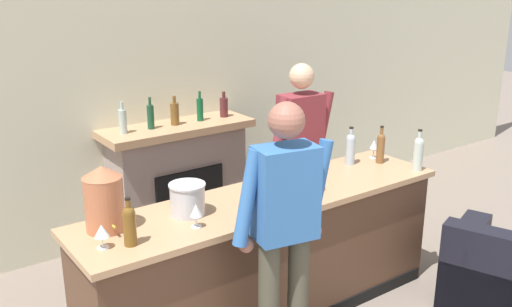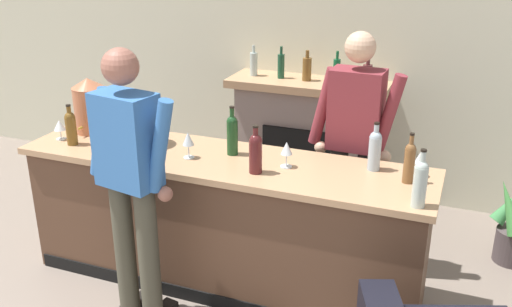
# 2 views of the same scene
# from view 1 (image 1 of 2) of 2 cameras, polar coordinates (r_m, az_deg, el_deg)

# --- Properties ---
(wall_back_panel) EXTENTS (12.00, 0.07, 2.75)m
(wall_back_panel) POSITION_cam_1_polar(r_m,az_deg,el_deg) (5.34, -12.44, 5.59)
(wall_back_panel) COLOR beige
(wall_back_panel) RESTS_ON ground_plane
(bar_counter) EXTENTS (2.81, 0.69, 0.95)m
(bar_counter) POSITION_cam_1_polar(r_m,az_deg,el_deg) (4.21, 1.15, -10.31)
(bar_counter) COLOR #513525
(bar_counter) RESTS_ON ground_plane
(fireplace_stone) EXTENTS (1.42, 0.52, 1.41)m
(fireplace_stone) POSITION_cam_1_polar(r_m,az_deg,el_deg) (5.46, -7.77, -2.64)
(fireplace_stone) COLOR gray
(fireplace_stone) RESTS_ON ground_plane
(armchair_black) EXTENTS (1.05, 1.12, 0.70)m
(armchair_black) POSITION_cam_1_polar(r_m,az_deg,el_deg) (4.80, 24.02, -11.27)
(armchair_black) COLOR black
(armchair_black) RESTS_ON ground_plane
(potted_plant_corner) EXTENTS (0.38, 0.45, 0.69)m
(potted_plant_corner) POSITION_cam_1_polar(r_m,az_deg,el_deg) (6.17, 9.77, -3.33)
(potted_plant_corner) COLOR #493E3F
(potted_plant_corner) RESTS_ON ground_plane
(person_customer) EXTENTS (0.65, 0.35, 1.78)m
(person_customer) POSITION_cam_1_polar(r_m,az_deg,el_deg) (3.39, 2.85, -7.96)
(person_customer) COLOR #444134
(person_customer) RESTS_ON ground_plane
(person_bartender) EXTENTS (0.66, 0.31, 1.75)m
(person_bartender) POSITION_cam_1_polar(r_m,az_deg,el_deg) (4.86, 4.44, -0.15)
(person_bartender) COLOR #373738
(person_bartender) RESTS_ON ground_plane
(copper_dispenser) EXTENTS (0.24, 0.28, 0.41)m
(copper_dispenser) POSITION_cam_1_polar(r_m,az_deg,el_deg) (3.54, -14.99, -4.34)
(copper_dispenser) COLOR #B46644
(copper_dispenser) RESTS_ON bar_counter
(ice_bucket_steel) EXTENTS (0.24, 0.24, 0.21)m
(ice_bucket_steel) POSITION_cam_1_polar(r_m,az_deg,el_deg) (3.71, -6.86, -4.55)
(ice_bucket_steel) COLOR silver
(ice_bucket_steel) RESTS_ON bar_counter
(wine_bottle_rose_blush) EXTENTS (0.08, 0.08, 0.29)m
(wine_bottle_rose_blush) POSITION_cam_1_polar(r_m,az_deg,el_deg) (3.34, -12.54, -6.89)
(wine_bottle_rose_blush) COLOR brown
(wine_bottle_rose_blush) RESTS_ON bar_counter
(wine_bottle_merlot_tall) EXTENTS (0.08, 0.08, 0.31)m
(wine_bottle_merlot_tall) POSITION_cam_1_polar(r_m,az_deg,el_deg) (4.70, 9.42, 0.60)
(wine_bottle_merlot_tall) COLOR #9EB1BD
(wine_bottle_merlot_tall) RESTS_ON bar_counter
(wine_bottle_riesling_slim) EXTENTS (0.07, 0.07, 0.31)m
(wine_bottle_riesling_slim) POSITION_cam_1_polar(r_m,az_deg,el_deg) (4.78, 12.36, 0.68)
(wine_bottle_riesling_slim) COLOR brown
(wine_bottle_riesling_slim) RESTS_ON bar_counter
(wine_bottle_chardonnay_pale) EXTENTS (0.08, 0.08, 0.34)m
(wine_bottle_chardonnay_pale) POSITION_cam_1_polar(r_m,az_deg,el_deg) (4.05, 0.79, -1.80)
(wine_bottle_chardonnay_pale) COLOR #1B431F
(wine_bottle_chardonnay_pale) RESTS_ON bar_counter
(wine_bottle_burgundy_dark) EXTENTS (0.08, 0.08, 0.31)m
(wine_bottle_burgundy_dark) POSITION_cam_1_polar(r_m,az_deg,el_deg) (4.04, 5.73, -2.10)
(wine_bottle_burgundy_dark) COLOR #4D1A1B
(wine_bottle_burgundy_dark) RESTS_ON bar_counter
(wine_bottle_cabernet_heavy) EXTENTS (0.08, 0.08, 0.34)m
(wine_bottle_cabernet_heavy) POSITION_cam_1_polar(r_m,az_deg,el_deg) (4.66, 15.93, 0.11)
(wine_bottle_cabernet_heavy) COLOR #AEBEB5
(wine_bottle_cabernet_heavy) RESTS_ON bar_counter
(wine_glass_mid_counter) EXTENTS (0.07, 0.07, 0.16)m
(wine_glass_mid_counter) POSITION_cam_1_polar(r_m,az_deg,el_deg) (4.90, 11.71, 0.82)
(wine_glass_mid_counter) COLOR silver
(wine_glass_mid_counter) RESTS_ON bar_counter
(wine_glass_front_right) EXTENTS (0.08, 0.08, 0.18)m
(wine_glass_front_right) POSITION_cam_1_polar(r_m,az_deg,el_deg) (3.80, -0.67, -3.50)
(wine_glass_front_right) COLOR silver
(wine_glass_front_right) RESTS_ON bar_counter
(wine_glass_by_dispenser) EXTENTS (0.09, 0.09, 0.15)m
(wine_glass_by_dispenser) POSITION_cam_1_polar(r_m,az_deg,el_deg) (3.36, -15.18, -7.55)
(wine_glass_by_dispenser) COLOR silver
(wine_glass_by_dispenser) RESTS_ON bar_counter
(wine_glass_near_bucket) EXTENTS (0.08, 0.08, 0.17)m
(wine_glass_near_bucket) POSITION_cam_1_polar(r_m,az_deg,el_deg) (4.25, 5.86, -1.40)
(wine_glass_near_bucket) COLOR silver
(wine_glass_near_bucket) RESTS_ON bar_counter
(wine_glass_back_row) EXTENTS (0.08, 0.08, 0.15)m
(wine_glass_back_row) POSITION_cam_1_polar(r_m,az_deg,el_deg) (3.52, -6.02, -5.76)
(wine_glass_back_row) COLOR silver
(wine_glass_back_row) RESTS_ON bar_counter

